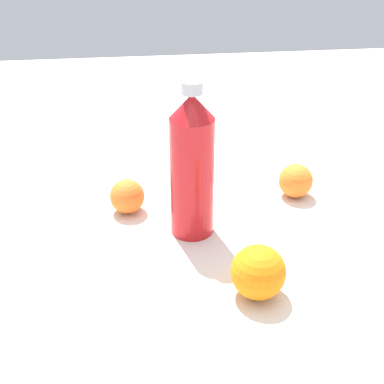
% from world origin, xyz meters
% --- Properties ---
extents(ground_plane, '(2.40, 2.40, 0.00)m').
position_xyz_m(ground_plane, '(0.00, 0.00, 0.00)').
color(ground_plane, silver).
extents(water_bottle, '(0.08, 0.08, 0.28)m').
position_xyz_m(water_bottle, '(0.04, -0.04, 0.13)').
color(water_bottle, red).
rests_on(water_bottle, ground_plane).
extents(orange_0, '(0.08, 0.08, 0.08)m').
position_xyz_m(orange_0, '(0.12, -0.23, 0.04)').
color(orange_0, orange).
rests_on(orange_0, ground_plane).
extents(orange_1, '(0.07, 0.07, 0.07)m').
position_xyz_m(orange_1, '(0.26, 0.06, 0.03)').
color(orange_1, orange).
rests_on(orange_1, ground_plane).
extents(orange_2, '(0.07, 0.07, 0.07)m').
position_xyz_m(orange_2, '(-0.07, 0.04, 0.03)').
color(orange_2, orange).
rests_on(orange_2, ground_plane).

